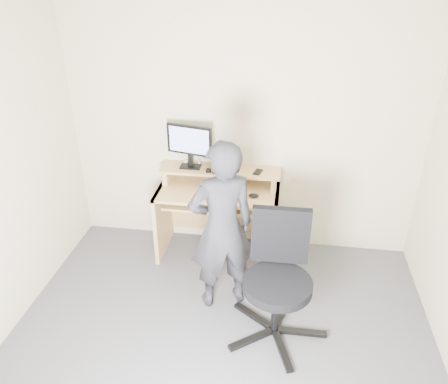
% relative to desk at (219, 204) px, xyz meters
% --- Properties ---
extents(ground, '(3.50, 3.50, 0.00)m').
position_rel_desk_xyz_m(ground, '(0.20, -1.53, -0.55)').
color(ground, '#4B4B50').
rests_on(ground, ground).
extents(back_wall, '(3.50, 0.02, 2.50)m').
position_rel_desk_xyz_m(back_wall, '(0.20, 0.22, 0.70)').
color(back_wall, beige).
rests_on(back_wall, ground).
extents(ceiling, '(3.50, 3.50, 0.02)m').
position_rel_desk_xyz_m(ceiling, '(0.20, -1.53, 1.95)').
color(ceiling, white).
rests_on(ceiling, back_wall).
extents(desk, '(1.20, 0.60, 0.91)m').
position_rel_desk_xyz_m(desk, '(0.00, 0.00, 0.00)').
color(desk, tan).
rests_on(desk, ground).
extents(monitor, '(0.46, 0.14, 0.44)m').
position_rel_desk_xyz_m(monitor, '(-0.30, 0.06, 0.63)').
color(monitor, black).
rests_on(monitor, desk).
extents(external_drive, '(0.09, 0.14, 0.20)m').
position_rel_desk_xyz_m(external_drive, '(-0.05, 0.11, 0.46)').
color(external_drive, black).
rests_on(external_drive, desk).
extents(travel_mug, '(0.09, 0.09, 0.18)m').
position_rel_desk_xyz_m(travel_mug, '(0.12, 0.06, 0.45)').
color(travel_mug, '#B9B9BE').
rests_on(travel_mug, desk).
extents(smartphone, '(0.10, 0.14, 0.01)m').
position_rel_desk_xyz_m(smartphone, '(0.38, 0.04, 0.37)').
color(smartphone, black).
rests_on(smartphone, desk).
extents(charger, '(0.05, 0.05, 0.03)m').
position_rel_desk_xyz_m(charger, '(-0.10, -0.02, 0.38)').
color(charger, black).
rests_on(charger, desk).
extents(headphones, '(0.16, 0.16, 0.06)m').
position_rel_desk_xyz_m(headphones, '(-0.30, 0.15, 0.37)').
color(headphones, silver).
rests_on(headphones, desk).
extents(keyboard, '(0.46, 0.19, 0.03)m').
position_rel_desk_xyz_m(keyboard, '(-0.04, -0.17, 0.12)').
color(keyboard, black).
rests_on(keyboard, desk).
extents(mouse, '(0.11, 0.08, 0.04)m').
position_rel_desk_xyz_m(mouse, '(0.36, -0.18, 0.22)').
color(mouse, black).
rests_on(mouse, desk).
extents(office_chair, '(0.79, 0.83, 1.04)m').
position_rel_desk_xyz_m(office_chair, '(0.63, -1.05, 0.02)').
color(office_chair, black).
rests_on(office_chair, ground).
extents(person, '(0.67, 0.58, 1.56)m').
position_rel_desk_xyz_m(person, '(0.15, -0.79, 0.23)').
color(person, black).
rests_on(person, ground).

